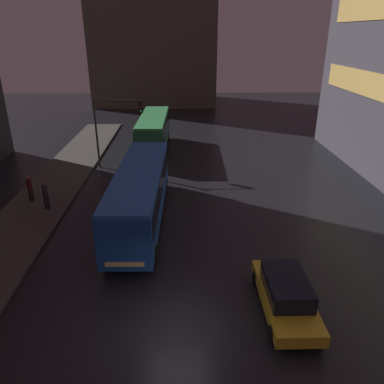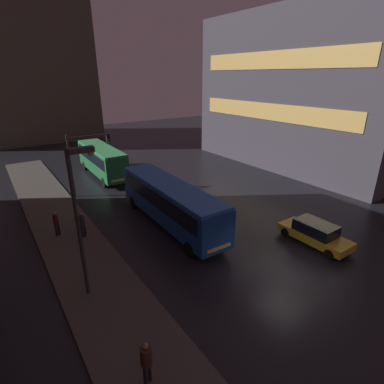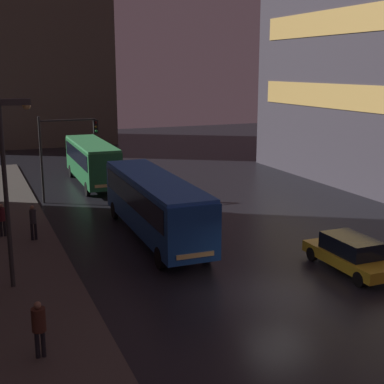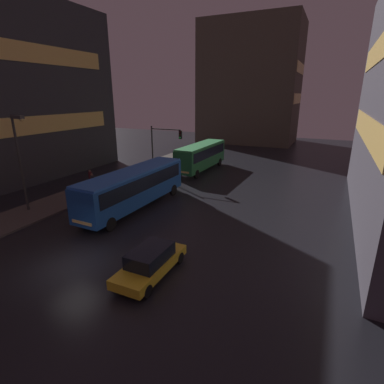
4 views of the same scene
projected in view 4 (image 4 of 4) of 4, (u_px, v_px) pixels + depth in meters
name	position (u px, v px, depth m)	size (l,w,h in m)	color
ground_plane	(74.00, 266.00, 16.55)	(120.00, 120.00, 0.00)	black
sidewalk_left	(83.00, 193.00, 28.76)	(4.00, 48.00, 0.15)	#47423D
building_far_backdrop	(250.00, 84.00, 57.96)	(18.07, 12.00, 22.14)	#4C4238
bus_near	(134.00, 185.00, 24.49)	(2.78, 11.70, 3.26)	#194793
bus_far	(201.00, 155.00, 36.89)	(2.60, 10.11, 3.29)	#236B38
car_taxi	(151.00, 261.00, 15.57)	(1.90, 4.72, 1.52)	gold
pedestrian_near	(90.00, 177.00, 30.17)	(0.48, 0.48, 1.75)	black
pedestrian_far	(92.00, 181.00, 28.51)	(0.42, 0.42, 1.82)	black
traffic_light_main	(163.00, 142.00, 33.62)	(3.89, 0.35, 5.72)	#2D2D2D
street_lamp_sidewalk	(20.00, 149.00, 22.74)	(1.25, 0.36, 7.50)	#2D2D2D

